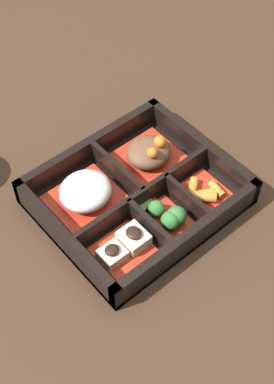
% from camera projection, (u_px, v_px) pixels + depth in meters
% --- Properties ---
extents(ground_plane, '(3.00, 3.00, 0.00)m').
position_uv_depth(ground_plane, '(137.00, 202.00, 0.84)').
color(ground_plane, '#382619').
extents(bento_base, '(0.29, 0.25, 0.01)m').
position_uv_depth(bento_base, '(137.00, 200.00, 0.84)').
color(bento_base, black).
rests_on(bento_base, ground_plane).
extents(bento_rim, '(0.29, 0.25, 0.05)m').
position_uv_depth(bento_rim, '(139.00, 194.00, 0.82)').
color(bento_rim, black).
rests_on(bento_rim, ground_plane).
extents(bowl_rice, '(0.11, 0.10, 0.05)m').
position_uv_depth(bowl_rice, '(86.00, 193.00, 0.81)').
color(bowl_rice, '#B22D19').
rests_on(bowl_rice, bento_base).
extents(bowl_stew, '(0.11, 0.10, 0.05)m').
position_uv_depth(bowl_stew, '(149.00, 154.00, 0.86)').
color(bowl_stew, '#B22D19').
rests_on(bowl_stew, bento_base).
extents(bowl_tofu, '(0.08, 0.07, 0.03)m').
position_uv_depth(bowl_tofu, '(125.00, 246.00, 0.76)').
color(bowl_tofu, '#B22D19').
rests_on(bowl_tofu, bento_base).
extents(bowl_greens, '(0.05, 0.07, 0.04)m').
position_uv_depth(bowl_greens, '(169.00, 216.00, 0.79)').
color(bowl_greens, '#B22D19').
rests_on(bowl_greens, bento_base).
extents(bowl_carrots, '(0.07, 0.07, 0.02)m').
position_uv_depth(bowl_carrots, '(204.00, 193.00, 0.83)').
color(bowl_carrots, '#B22D19').
rests_on(bowl_carrots, bento_base).
extents(bowl_pickles, '(0.04, 0.04, 0.01)m').
position_uv_depth(bowl_pickles, '(142.00, 204.00, 0.82)').
color(bowl_pickles, '#B22D19').
rests_on(bowl_pickles, bento_base).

